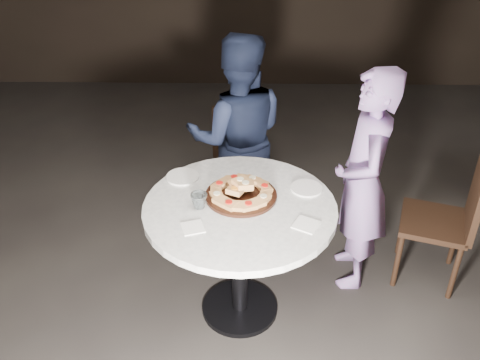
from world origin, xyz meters
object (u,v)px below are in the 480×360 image
(focaccia_pile, at_px, (241,190))
(chair_far, at_px, (239,142))
(diner_teal, at_px, (363,182))
(table, at_px, (240,227))
(chair_right, at_px, (451,217))
(water_glass, at_px, (199,201))
(serving_board, at_px, (241,196))
(diner_navy, at_px, (237,137))

(focaccia_pile, distance_m, chair_far, 1.25)
(chair_far, xyz_separation_m, diner_teal, (0.76, -0.94, 0.25))
(table, relative_size, focaccia_pile, 3.92)
(chair_right, bearing_deg, table, -58.41)
(focaccia_pile, relative_size, water_glass, 3.88)
(focaccia_pile, bearing_deg, table, -93.29)
(chair_far, bearing_deg, serving_board, 92.50)
(water_glass, bearing_deg, diner_teal, 21.14)
(water_glass, bearing_deg, diner_navy, 78.56)
(water_glass, distance_m, chair_far, 1.37)
(table, bearing_deg, serving_board, 86.38)
(chair_right, bearing_deg, focaccia_pile, -61.88)
(table, distance_m, chair_far, 1.30)
(serving_board, bearing_deg, chair_right, 10.37)
(serving_board, height_order, diner_navy, diner_navy)
(serving_board, xyz_separation_m, diner_teal, (0.72, 0.26, -0.08))
(table, height_order, chair_far, chair_far)
(diner_teal, bearing_deg, chair_right, 89.17)
(table, relative_size, water_glass, 15.21)
(water_glass, relative_size, diner_teal, 0.06)
(focaccia_pile, relative_size, diner_teal, 0.25)
(table, bearing_deg, chair_far, 91.50)
(diner_navy, bearing_deg, chair_right, 154.08)
(table, height_order, focaccia_pile, focaccia_pile)
(diner_navy, bearing_deg, serving_board, 90.01)
(serving_board, xyz_separation_m, focaccia_pile, (-0.00, 0.00, 0.03))
(chair_right, xyz_separation_m, diner_navy, (-1.32, 0.57, 0.23))
(focaccia_pile, xyz_separation_m, diner_navy, (-0.04, 0.80, -0.10))
(serving_board, relative_size, focaccia_pile, 1.12)
(focaccia_pile, relative_size, chair_far, 0.43)
(chair_right, bearing_deg, diner_teal, -74.93)
(serving_board, relative_size, chair_right, 0.46)
(serving_board, xyz_separation_m, chair_right, (1.29, 0.24, -0.30))
(table, height_order, diner_teal, diner_teal)
(table, bearing_deg, diner_teal, 25.29)
(chair_right, xyz_separation_m, diner_teal, (-0.56, 0.03, 0.23))
(chair_far, distance_m, diner_teal, 1.23)
(diner_navy, relative_size, diner_teal, 1.01)
(water_glass, relative_size, chair_right, 0.11)
(focaccia_pile, distance_m, water_glass, 0.24)
(serving_board, distance_m, diner_teal, 0.77)
(serving_board, bearing_deg, diner_teal, 19.99)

